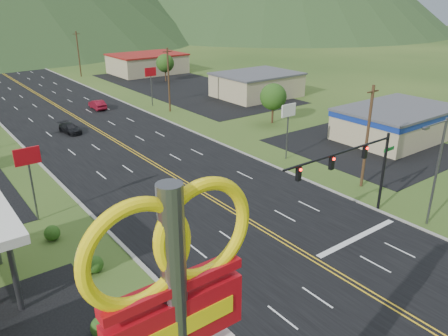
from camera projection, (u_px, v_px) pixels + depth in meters
traffic_signal at (356, 163)px, 34.27m from camera, size 13.10×0.43×7.00m
streetlight_east at (436, 166)px, 33.99m from camera, size 3.28×0.25×9.00m
building_east_near at (397, 121)px, 56.72m from camera, size 15.40×10.40×4.10m
building_east_mid at (257, 85)px, 80.11m from camera, size 14.40×11.40×4.30m
building_east_far at (147, 63)px, 103.77m from camera, size 16.40×12.40×4.50m
pole_sign_west_a at (28, 164)px, 34.77m from camera, size 2.00×0.18×6.40m
pole_sign_east_a at (288, 116)px, 48.40m from camera, size 2.00×0.18×6.40m
pole_sign_east_b at (151, 76)px, 72.11m from camera, size 2.00×0.18×6.40m
tree_east_a at (273, 97)px, 62.76m from camera, size 3.84×3.84×5.82m
tree_east_b at (165, 63)px, 93.15m from camera, size 3.84×3.84×5.82m
utility_pole_a at (367, 136)px, 41.24m from camera, size 1.60×0.28×10.00m
utility_pole_b at (169, 79)px, 68.66m from camera, size 1.60×0.28×10.00m
utility_pole_c at (79, 54)px, 98.30m from camera, size 1.60×0.28×10.00m
utility_pole_d at (30, 40)px, 127.94m from camera, size 1.60×0.28×10.00m
car_dark_mid at (70, 129)px, 59.26m from camera, size 2.27×4.48×1.25m
car_red_far at (97, 105)px, 71.53m from camera, size 1.72×4.61×1.50m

